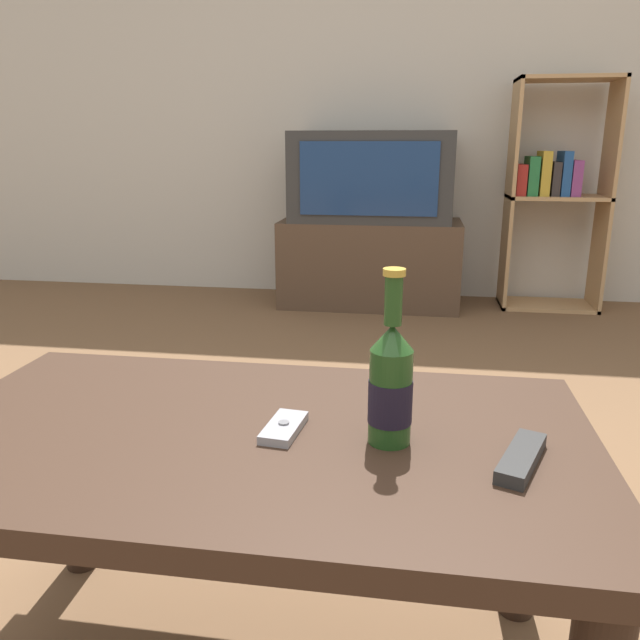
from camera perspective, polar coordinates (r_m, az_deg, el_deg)
back_wall at (r=3.92m, az=5.65°, el=21.39°), size 8.00×0.05×2.60m
coffee_table at (r=1.04m, az=-6.06°, el=-13.96°), size 1.07×0.60×0.48m
tv_stand at (r=3.66m, az=4.58°, el=5.23°), size 1.02×0.47×0.49m
television at (r=3.60m, az=4.75°, el=12.93°), size 0.89×0.47×0.49m
bookshelf at (r=3.76m, az=20.58°, el=11.07°), size 0.53×0.30×1.26m
beer_bottle at (r=0.93m, az=6.48°, el=-5.86°), size 0.07×0.07×0.27m
cell_phone at (r=0.99m, az=-3.35°, el=-9.84°), size 0.06×0.11×0.02m
remote_control at (r=0.94m, az=17.93°, el=-11.91°), size 0.09×0.15×0.02m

